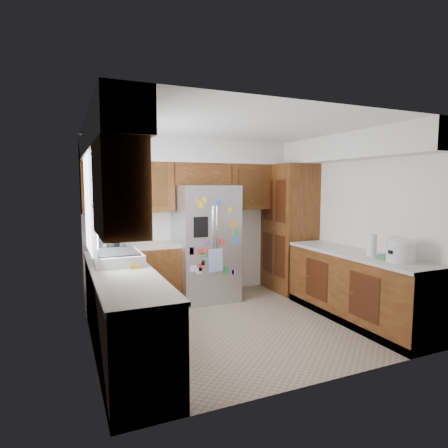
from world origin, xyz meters
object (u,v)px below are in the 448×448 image
(fridge, at_px, (206,243))
(rice_cooker, at_px, (401,249))
(paper_towel, at_px, (372,245))
(pantry, at_px, (289,228))

(fridge, xyz_separation_m, rice_cooker, (1.50, -2.36, 0.17))
(paper_towel, bearing_deg, fridge, 127.99)
(paper_towel, bearing_deg, pantry, 90.02)
(rice_cooker, distance_m, paper_towel, 0.44)
(fridge, relative_size, paper_towel, 6.67)
(rice_cooker, bearing_deg, paper_towel, 89.86)
(fridge, height_order, rice_cooker, fridge)
(pantry, height_order, paper_towel, pantry)
(pantry, distance_m, fridge, 1.51)
(fridge, bearing_deg, rice_cooker, -57.58)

